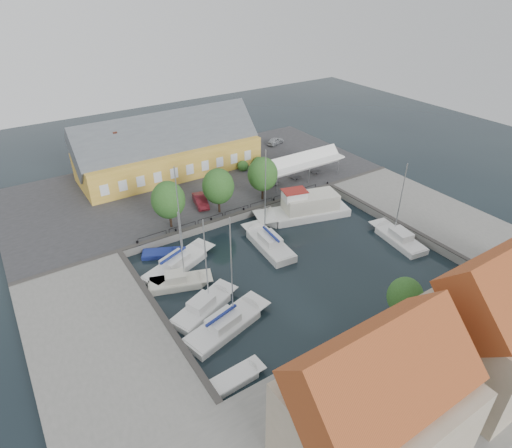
% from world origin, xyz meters
% --- Properties ---
extents(ground, '(140.00, 140.00, 0.00)m').
position_xyz_m(ground, '(0.00, 0.00, 0.00)').
color(ground, black).
rests_on(ground, ground).
extents(north_quay, '(56.00, 26.00, 1.00)m').
position_xyz_m(north_quay, '(0.00, 23.00, 0.50)').
color(north_quay, '#2D2D30').
rests_on(north_quay, ground).
extents(west_quay, '(12.00, 24.00, 1.00)m').
position_xyz_m(west_quay, '(-22.00, -2.00, 0.50)').
color(west_quay, slate).
rests_on(west_quay, ground).
extents(east_quay, '(12.00, 24.00, 1.00)m').
position_xyz_m(east_quay, '(22.00, -2.00, 0.50)').
color(east_quay, slate).
rests_on(east_quay, ground).
extents(south_bank, '(56.00, 14.00, 1.00)m').
position_xyz_m(south_bank, '(0.00, -21.00, 0.50)').
color(south_bank, slate).
rests_on(south_bank, ground).
extents(quay_edge_fittings, '(56.00, 24.72, 0.40)m').
position_xyz_m(quay_edge_fittings, '(0.02, 4.75, 1.06)').
color(quay_edge_fittings, '#383533').
rests_on(quay_edge_fittings, north_quay).
extents(warehouse, '(28.56, 14.00, 9.55)m').
position_xyz_m(warehouse, '(-2.60, 28.36, 4.43)').
color(warehouse, gold).
rests_on(warehouse, north_quay).
extents(tent_canopy, '(14.00, 4.00, 2.83)m').
position_xyz_m(tent_canopy, '(14.00, 14.50, 3.68)').
color(tent_canopy, white).
rests_on(tent_canopy, north_quay).
extents(quay_trees, '(18.20, 4.20, 6.30)m').
position_xyz_m(quay_trees, '(-2.00, 12.00, 4.88)').
color(quay_trees, black).
rests_on(quay_trees, north_quay).
extents(car_silver, '(4.16, 2.75, 1.32)m').
position_xyz_m(car_silver, '(19.26, 28.98, 1.66)').
color(car_silver, '#B1B5B9').
rests_on(car_silver, north_quay).
extents(car_red, '(2.51, 4.65, 1.45)m').
position_xyz_m(car_red, '(-3.23, 15.13, 1.73)').
color(car_red, maroon).
rests_on(car_red, north_quay).
extents(center_sailboat, '(3.62, 9.64, 12.88)m').
position_xyz_m(center_sailboat, '(-0.32, 2.71, 0.36)').
color(center_sailboat, white).
rests_on(center_sailboat, ground).
extents(trawler, '(13.62, 7.15, 5.00)m').
position_xyz_m(trawler, '(8.20, 6.17, 1.02)').
color(trawler, white).
rests_on(trawler, ground).
extents(east_boat_c, '(3.79, 8.64, 10.74)m').
position_xyz_m(east_boat_c, '(14.02, -5.07, 0.26)').
color(east_boat_c, white).
rests_on(east_boat_c, ground).
extents(west_boat_a, '(9.92, 6.16, 12.70)m').
position_xyz_m(west_boat_a, '(-11.31, 4.94, 0.27)').
color(west_boat_a, white).
rests_on(west_boat_a, ground).
extents(west_boat_b, '(7.16, 4.43, 9.59)m').
position_xyz_m(west_boat_b, '(-12.61, 1.88, 0.26)').
color(west_boat_b, beige).
rests_on(west_boat_b, ground).
extents(west_boat_c, '(8.17, 5.30, 10.74)m').
position_xyz_m(west_boat_c, '(-12.13, -3.11, 0.26)').
color(west_boat_c, white).
rests_on(west_boat_c, ground).
extents(west_boat_d, '(9.66, 5.02, 12.38)m').
position_xyz_m(west_boat_d, '(-11.46, -6.45, 0.27)').
color(west_boat_d, white).
rests_on(west_boat_d, ground).
extents(launch_sw, '(4.93, 2.03, 0.98)m').
position_xyz_m(launch_sw, '(-13.69, -12.10, 0.09)').
color(launch_sw, white).
rests_on(launch_sw, ground).
extents(launch_nw, '(4.82, 3.59, 0.88)m').
position_xyz_m(launch_nw, '(-12.10, 8.23, 0.09)').
color(launch_nw, navy).
rests_on(launch_nw, ground).
extents(townhouses, '(36.30, 8.50, 12.00)m').
position_xyz_m(townhouses, '(1.93, -23.24, 5.82)').
color(townhouses, '#B8A58E').
rests_on(townhouses, south_bank).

